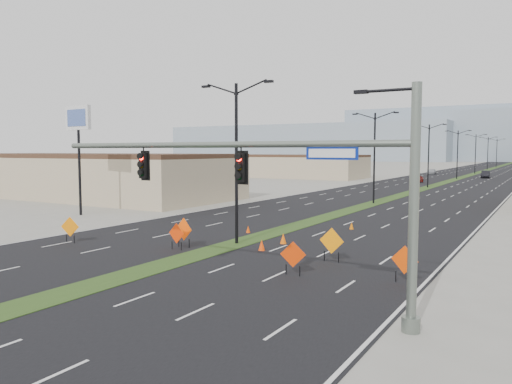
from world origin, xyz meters
The scene contains 29 objects.
ground centered at (0.00, 0.00, 0.00)m, with size 600.00×600.00×0.00m, color gray.
road_surface centered at (0.00, 100.00, 0.00)m, with size 25.00×400.00×0.02m, color black.
median_strip centered at (0.00, 100.00, 0.00)m, with size 2.00×400.00×0.04m, color #273E16.
building_sw_near centered at (-35.00, 30.00, 2.50)m, with size 40.00×16.00×5.00m, color tan.
building_sw_far centered at (-32.00, 85.00, 2.25)m, with size 30.00×14.00×4.50m, color tan.
mesa_west centered at (-120.00, 280.00, 11.00)m, with size 180.00×50.00×22.00m, color #8899A8.
mesa_backdrop centered at (-30.00, 320.00, 16.00)m, with size 140.00×50.00×32.00m, color #8899A8.
signal_mast centered at (8.56, 2.00, 4.79)m, with size 16.30×0.60×8.00m.
streetlight_0 centered at (0.00, 12.00, 5.42)m, with size 5.15×0.24×10.02m.
streetlight_1 centered at (0.00, 40.00, 5.42)m, with size 5.15×0.24×10.02m.
streetlight_2 centered at (0.00, 68.00, 5.42)m, with size 5.15×0.24×10.02m.
streetlight_3 centered at (0.00, 96.00, 5.42)m, with size 5.15×0.24×10.02m.
streetlight_4 centered at (0.00, 124.00, 5.42)m, with size 5.15×0.24×10.02m.
streetlight_5 centered at (0.00, 152.00, 5.42)m, with size 5.15×0.24×10.02m.
streetlight_6 centered at (0.00, 180.00, 5.42)m, with size 5.15×0.24×10.02m.
car_left centered at (-4.30, 79.86, 0.66)m, with size 1.57×3.90×1.33m, color maroon.
car_mid centered at (4.67, 103.59, 0.79)m, with size 1.68×4.82×1.59m, color black.
car_far centered at (-8.81, 114.93, 0.64)m, with size 1.79×4.39×1.28m, color #9DA1A6.
construction_sign_0 centered at (-9.28, 6.83, 0.99)m, with size 1.22×0.41×1.68m.
construction_sign_1 centered at (-2.08, 9.33, 1.08)m, with size 1.35×0.27×1.82m.
construction_sign_2 centered at (-2.00, 8.55, 0.94)m, with size 1.20×0.16×1.60m.
construction_sign_3 centered at (6.65, 6.59, 0.96)m, with size 1.18×0.40×1.63m.
construction_sign_4 centered at (7.11, 10.21, 1.08)m, with size 1.37×0.11×1.83m.
construction_sign_5 centered at (11.50, 7.89, 1.00)m, with size 1.25×0.29×1.69m.
cone_0 centered at (2.54, 13.49, 0.34)m, with size 0.41×0.41×0.68m, color #FF6005.
cone_1 centered at (2.44, 10.93, 0.33)m, with size 0.40×0.40×0.66m, color #FF4105.
cone_2 centered at (4.23, 21.24, 0.28)m, with size 0.33×0.33×0.56m, color #D76504.
cone_3 centered at (-1.58, 15.95, 0.26)m, with size 0.32×0.32×0.53m, color #EB4504.
pole_sign_west centered at (-20.04, 16.66, 8.10)m, with size 3.24×0.60×9.90m.
Camera 1 is at (16.92, -14.10, 5.86)m, focal length 35.00 mm.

